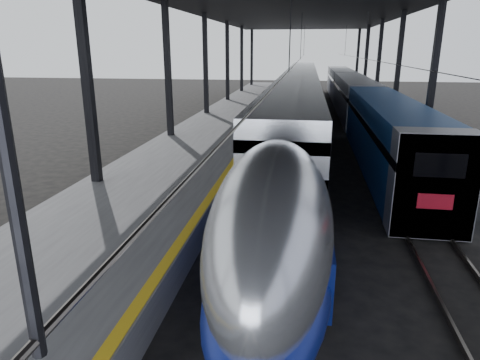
# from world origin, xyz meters

# --- Properties ---
(ground) EXTENTS (160.00, 160.00, 0.00)m
(ground) POSITION_xyz_m (0.00, 0.00, 0.00)
(ground) COLOR black
(ground) RESTS_ON ground
(platform) EXTENTS (6.00, 80.00, 1.00)m
(platform) POSITION_xyz_m (-3.50, 20.00, 0.50)
(platform) COLOR #4C4C4F
(platform) RESTS_ON ground
(yellow_strip) EXTENTS (0.30, 80.00, 0.01)m
(yellow_strip) POSITION_xyz_m (-0.70, 20.00, 1.00)
(yellow_strip) COLOR gold
(yellow_strip) RESTS_ON platform
(rails) EXTENTS (6.52, 80.00, 0.16)m
(rails) POSITION_xyz_m (4.50, 20.00, 0.08)
(rails) COLOR slate
(rails) RESTS_ON ground
(canopy) EXTENTS (18.00, 75.00, 9.47)m
(canopy) POSITION_xyz_m (1.90, 20.00, 9.12)
(canopy) COLOR black
(canopy) RESTS_ON ground
(tgv_train) EXTENTS (2.98, 65.20, 4.27)m
(tgv_train) POSITION_xyz_m (2.00, 26.05, 2.00)
(tgv_train) COLOR silver
(tgv_train) RESTS_ON ground
(second_train) EXTENTS (2.69, 56.05, 3.70)m
(second_train) POSITION_xyz_m (7.00, 30.45, 1.87)
(second_train) COLOR navy
(second_train) RESTS_ON ground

